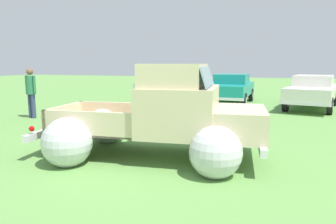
{
  "coord_description": "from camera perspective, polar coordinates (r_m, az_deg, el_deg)",
  "views": [
    {
      "loc": [
        2.46,
        -5.87,
        1.92
      ],
      "look_at": [
        0.0,
        1.22,
        0.76
      ],
      "focal_mm": 33.25,
      "sensor_mm": 36.0,
      "label": 1
    }
  ],
  "objects": [
    {
      "name": "ground_plane",
      "position": [
        6.64,
        -3.48,
        -7.99
      ],
      "size": [
        80.0,
        80.0,
        0.0
      ],
      "primitive_type": "plane",
      "color": "#609347"
    },
    {
      "name": "vintage_pickup_truck",
      "position": [
        6.37,
        -0.19,
        -1.7
      ],
      "size": [
        4.79,
        3.15,
        1.96
      ],
      "rotation": [
        0.0,
        0.0,
        0.11
      ],
      "color": "black",
      "rests_on": "ground"
    },
    {
      "name": "show_car_0",
      "position": [
        16.48,
        0.44,
        4.84
      ],
      "size": [
        2.49,
        4.6,
        1.43
      ],
      "rotation": [
        0.0,
        0.0,
        -1.74
      ],
      "color": "black",
      "rests_on": "ground"
    },
    {
      "name": "show_car_1",
      "position": [
        15.52,
        11.52,
        4.42
      ],
      "size": [
        1.93,
        4.4,
        1.43
      ],
      "rotation": [
        0.0,
        0.0,
        -1.6
      ],
      "color": "black",
      "rests_on": "ground"
    },
    {
      "name": "show_car_2",
      "position": [
        14.89,
        24.93,
        3.61
      ],
      "size": [
        2.68,
        4.9,
        1.43
      ],
      "rotation": [
        0.0,
        0.0,
        -1.77
      ],
      "color": "black",
      "rests_on": "ground"
    },
    {
      "name": "spectator_0",
      "position": [
        12.08,
        -23.83,
        3.75
      ],
      "size": [
        0.54,
        0.41,
        1.76
      ],
      "rotation": [
        0.0,
        0.0,
        1.35
      ],
      "color": "navy",
      "rests_on": "ground"
    }
  ]
}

